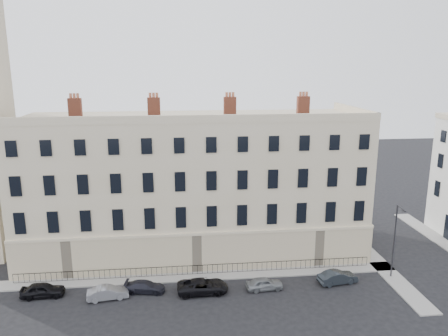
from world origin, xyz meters
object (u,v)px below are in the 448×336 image
Objects in this scene: car_e at (264,284)px; car_f at (338,277)px; car_d at (203,286)px; car_b at (108,293)px; car_c at (145,287)px; streetlamp at (395,238)px; car_a at (43,290)px.

car_e is 7.17m from car_f.
car_d is 1.36× the size of car_e.
car_b reaches higher than car_e.
car_b is at bearing 89.34° from car_d.
car_d reaches higher than car_e.
car_d is at bearing 81.90° from car_f.
car_d reaches higher than car_c.
car_b is at bearing -179.50° from streetlamp.
streetlamp is at bearing -94.50° from car_f.
car_d is at bearing -96.22° from car_a.
car_a is at bearing 97.20° from car_c.
car_a is 33.08m from streetlamp.
car_c is 0.78× the size of car_d.
car_f is (7.16, 0.39, 0.04)m from car_e.
car_e is (5.72, -0.02, -0.07)m from car_d.
car_a is at bearing 71.64° from car_b.
car_d is 18.90m from streetlamp.
car_c is at bearing 178.75° from streetlamp.
car_b is 21.36m from car_f.
car_b is at bearing 81.62° from car_f.
car_e is (10.97, -0.73, 0.06)m from car_c.
car_c is 10.99m from car_e.
car_a is 14.37m from car_d.
car_a reaches higher than car_c.
car_c is 24.08m from streetlamp.
car_d is at bearing -97.51° from car_b.
streetlamp is (12.83, 0.91, 3.56)m from car_e.
car_b is 0.99× the size of car_c.
car_d reaches higher than car_f.
car_b is 0.95× the size of car_f.
streetlamp reaches higher than car_d.
car_d reaches higher than car_b.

